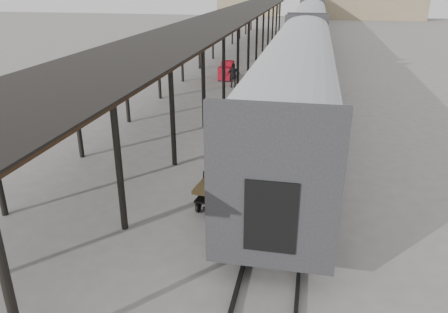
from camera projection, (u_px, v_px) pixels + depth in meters
name	position (u px, v px, depth m)	size (l,w,h in m)	color
ground	(186.00, 202.00, 14.81)	(160.00, 160.00, 0.00)	slate
train	(309.00, 25.00, 43.86)	(3.45, 76.01, 4.01)	silver
canopy	(226.00, 18.00, 35.69)	(4.90, 64.30, 4.15)	#422B19
rails	(307.00, 51.00, 45.04)	(1.54, 150.00, 0.12)	black
building_left	(250.00, 0.00, 89.90)	(12.00, 8.00, 6.00)	tan
baggage_cart	(222.00, 184.00, 14.61)	(1.53, 2.53, 0.86)	brown
suitcase_stack	(222.00, 169.00, 14.80)	(1.28, 1.07, 0.46)	#39383B
luggage_tug	(227.00, 72.00, 32.39)	(1.04, 1.59, 1.35)	maroon
porter	(218.00, 162.00, 13.61)	(0.63, 0.41, 1.73)	navy
pedestrian	(234.00, 75.00, 30.02)	(0.98, 0.41, 1.67)	black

